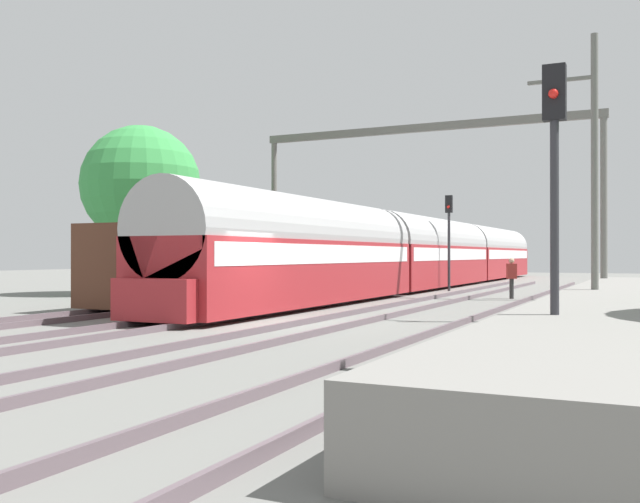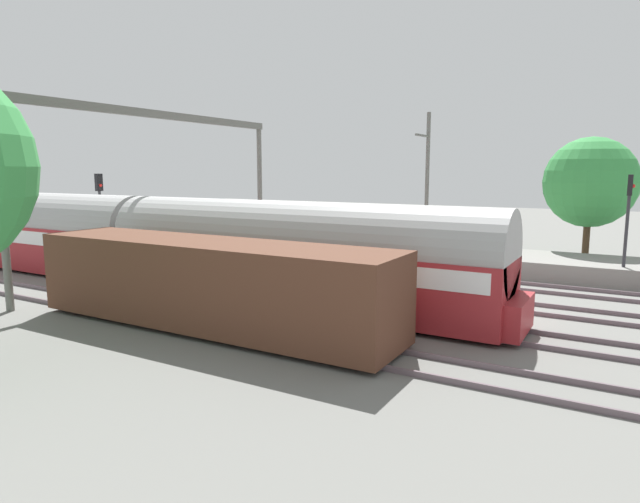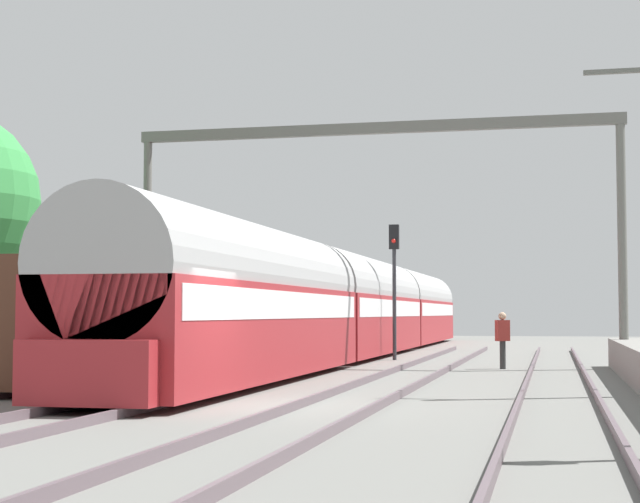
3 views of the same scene
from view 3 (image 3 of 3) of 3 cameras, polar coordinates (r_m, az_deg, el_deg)
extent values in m
plane|color=slate|center=(19.21, -4.42, -8.49)|extent=(120.00, 120.00, 0.00)
cube|color=#615158|center=(20.13, -11.66, -7.97)|extent=(0.08, 60.00, 0.16)
cube|color=#615158|center=(19.58, -7.80, -8.14)|extent=(0.08, 60.00, 0.16)
cube|color=#615158|center=(18.88, -0.92, -8.34)|extent=(0.08, 60.00, 0.16)
cube|color=#615158|center=(18.60, 3.43, -8.41)|extent=(0.08, 60.00, 0.16)
cube|color=#615158|center=(18.36, 10.89, -8.42)|extent=(0.08, 60.00, 0.16)
cube|color=#615158|center=(18.37, 15.41, -8.36)|extent=(0.08, 60.00, 0.16)
cube|color=maroon|center=(25.24, -4.68, -4.42)|extent=(2.90, 16.00, 2.20)
cube|color=white|center=(25.24, -4.67, -2.99)|extent=(2.93, 15.36, 0.64)
cylinder|color=#A2A2A2|center=(25.25, -4.66, -1.47)|extent=(2.84, 16.00, 2.84)
cube|color=maroon|center=(41.13, 2.17, -4.05)|extent=(2.90, 16.00, 2.20)
cube|color=white|center=(41.13, 2.17, -3.17)|extent=(2.93, 15.36, 0.64)
cylinder|color=#A2A2A2|center=(41.14, 2.17, -2.24)|extent=(2.84, 16.00, 2.84)
cube|color=maroon|center=(57.28, 5.18, -3.86)|extent=(2.90, 16.00, 2.20)
cube|color=white|center=(57.28, 5.18, -3.23)|extent=(2.93, 15.36, 0.64)
cylinder|color=#A2A2A2|center=(57.29, 5.17, -2.56)|extent=(2.84, 16.00, 2.84)
cube|color=maroon|center=(17.56, -12.82, -6.57)|extent=(2.40, 0.50, 1.10)
cube|color=#563323|center=(27.24, -11.96, -3.76)|extent=(2.80, 13.00, 2.70)
cube|color=black|center=(27.28, -12.00, -6.49)|extent=(2.52, 11.96, 0.10)
cylinder|color=#2E2E2E|center=(32.00, 10.08, -5.66)|extent=(0.24, 0.24, 0.85)
cube|color=maroon|center=(31.98, 10.07, -4.33)|extent=(0.46, 0.39, 0.64)
sphere|color=tan|center=(31.97, 10.06, -3.54)|extent=(0.24, 0.24, 0.24)
cylinder|color=#2D2D33|center=(37.63, 4.14, -2.94)|extent=(0.14, 0.14, 4.04)
cube|color=black|center=(37.74, 4.12, 0.81)|extent=(0.36, 0.20, 0.90)
sphere|color=red|center=(37.61, 4.10, 0.59)|extent=(0.16, 0.16, 0.16)
cylinder|color=#62635D|center=(35.28, -9.56, -0.05)|extent=(0.28, 0.28, 7.50)
cylinder|color=#62635D|center=(32.71, 16.40, 0.30)|extent=(0.28, 0.28, 7.50)
cube|color=#62635D|center=(33.60, 2.90, 6.82)|extent=(15.87, 0.24, 0.36)
cube|color=#62635D|center=(22.94, 16.65, 9.57)|extent=(1.80, 0.10, 0.10)
camera|label=1|loc=(4.25, 84.15, 1.97)|focal=39.77mm
camera|label=2|loc=(27.94, -48.89, 4.73)|focal=30.49mm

